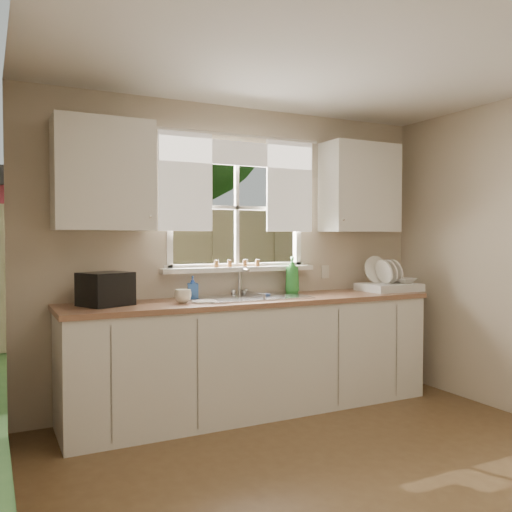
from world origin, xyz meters
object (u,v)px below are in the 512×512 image
dish_rack (388,284)px  black_appliance (106,289)px  cup (183,296)px  soap_bottle_a (292,275)px

dish_rack → black_appliance: size_ratio=1.57×
dish_rack → cup: size_ratio=3.99×
black_appliance → dish_rack: bearing=-25.9°
dish_rack → black_appliance: dish_rack is taller
soap_bottle_a → dish_rack: bearing=8.5°
dish_rack → black_appliance: (-2.52, 0.07, 0.06)m
black_appliance → cup: bearing=-34.5°
dish_rack → cup: dish_rack is taller
dish_rack → soap_bottle_a: soap_bottle_a is taller
cup → black_appliance: black_appliance is taller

